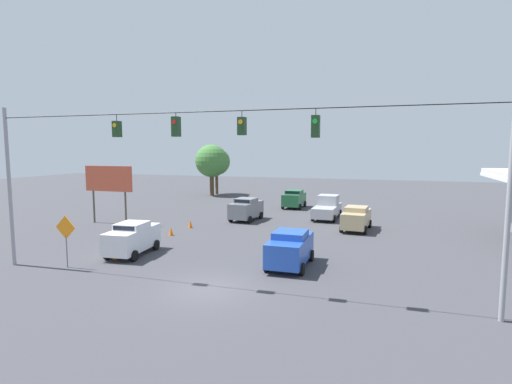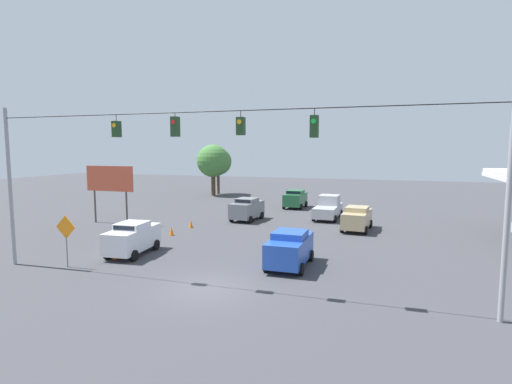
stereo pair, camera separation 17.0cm
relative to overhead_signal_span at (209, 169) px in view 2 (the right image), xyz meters
name	(u,v)px [view 2 (the right image)]	position (x,y,z in m)	size (l,w,h in m)	color
ground_plane	(207,289)	(0.05, 0.20, -5.50)	(140.00, 140.00, 0.00)	#3D3D42
overhead_signal_span	(209,169)	(0.00, 0.00, 0.00)	(23.94, 0.38, 8.59)	#939399
pickup_truck_silver_oncoming_deep	(328,208)	(-2.57, -20.29, -4.52)	(2.31, 5.27, 2.12)	#A8AAB2
sedan_blue_crossing_near	(290,248)	(-2.73, -4.43, -4.48)	(2.08, 4.21, 1.96)	#234CB2
sedan_tan_oncoming_far	(357,218)	(-5.49, -15.64, -4.52)	(2.29, 4.42, 1.87)	tan
sedan_grey_withflow_far	(247,209)	(4.24, -17.03, -4.45)	(2.33, 4.03, 2.00)	slate
sedan_white_parked_shoulder	(133,238)	(6.95, -3.88, -4.47)	(2.22, 4.26, 1.97)	silver
sedan_green_withflow_deep	(295,199)	(1.78, -25.83, -4.49)	(2.13, 3.93, 1.94)	#236038
traffic_cone_nearest	(115,253)	(7.30, -2.65, -5.16)	(0.35, 0.35, 0.66)	orange
traffic_cone_second	(148,241)	(7.31, -6.06, -5.16)	(0.35, 0.35, 0.66)	orange
traffic_cone_third	(172,231)	(7.43, -9.30, -5.16)	(0.35, 0.35, 0.66)	orange
traffic_cone_fourth	(191,224)	(7.40, -12.34, -5.16)	(0.35, 0.35, 0.66)	orange
roadside_billboard	(110,182)	(14.87, -11.94, -1.88)	(4.63, 0.16, 4.96)	#4C473D
work_zone_sign	(66,231)	(8.73, -0.50, -3.51)	(1.27, 0.06, 2.84)	slate
tree_horizon_left	(213,161)	(15.08, -33.72, -0.77)	(4.46, 4.46, 7.00)	#4C3823
tree_horizon_right	(218,162)	(15.06, -35.37, -0.90)	(3.81, 3.81, 6.54)	brown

